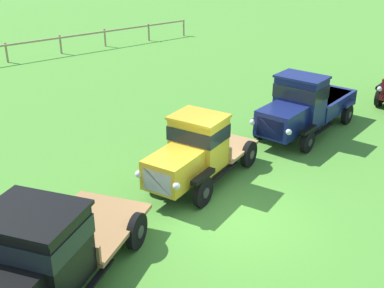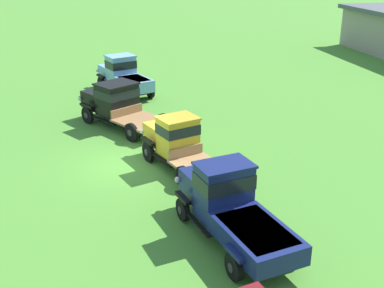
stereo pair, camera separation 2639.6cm
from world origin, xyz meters
TOP-DOWN VIEW (x-y plane):
  - ground_plane at (0.00, 0.00)m, footprint 240.00×240.00m
  - paddock_fence at (5.81, 19.43)m, footprint 15.37×0.65m
  - vintage_truck_second_in_line at (-5.23, -0.04)m, footprint 5.62×4.48m
  - vintage_truck_midrow_center at (0.34, 1.93)m, footprint 4.73×2.91m
  - vintage_truck_far_side at (5.94, 2.53)m, footprint 5.56×2.86m

SIDE VIEW (x-z plane):
  - ground_plane at x=0.00m, z-range 0.00..0.00m
  - paddock_fence at x=5.81m, z-range 0.25..1.36m
  - vintage_truck_far_side at x=5.94m, z-range -0.07..2.20m
  - vintage_truck_midrow_center at x=0.34m, z-range 0.04..2.15m
  - vintage_truck_second_in_line at x=-5.23m, z-range 0.08..2.23m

